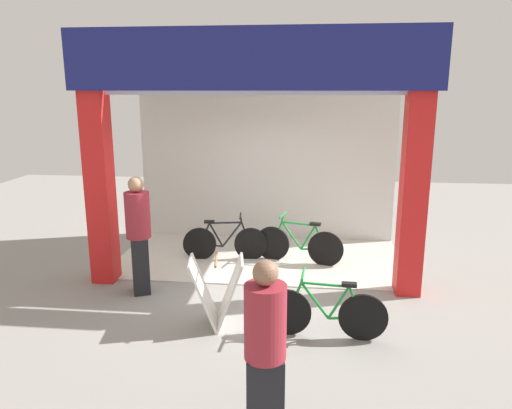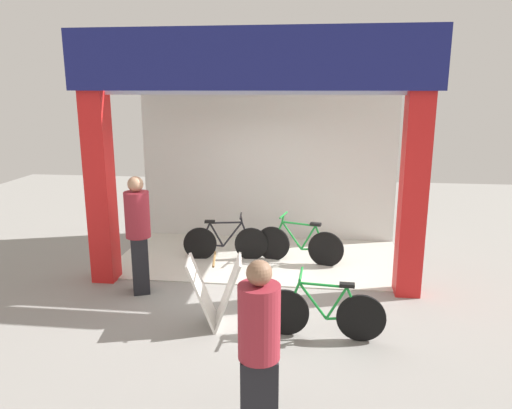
# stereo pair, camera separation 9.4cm
# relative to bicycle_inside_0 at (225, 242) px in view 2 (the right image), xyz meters

# --- Properties ---
(ground_plane) EXTENTS (18.07, 18.07, 0.00)m
(ground_plane) POSITION_rel_bicycle_inside_0_xyz_m (0.61, -1.12, -0.33)
(ground_plane) COLOR gray
(ground_plane) RESTS_ON ground
(shop_facade) EXTENTS (5.23, 2.86, 3.81)m
(shop_facade) POSITION_rel_bicycle_inside_0_xyz_m (0.61, 0.16, 1.69)
(shop_facade) COLOR beige
(shop_facade) RESTS_ON ground
(bicycle_inside_0) EXTENTS (1.50, 0.41, 0.83)m
(bicycle_inside_0) POSITION_rel_bicycle_inside_0_xyz_m (0.00, 0.00, 0.00)
(bicycle_inside_0) COLOR black
(bicycle_inside_0) RESTS_ON ground
(bicycle_inside_1) EXTENTS (1.54, 0.47, 0.86)m
(bicycle_inside_1) POSITION_rel_bicycle_inside_0_xyz_m (1.31, -0.03, 0.01)
(bicycle_inside_1) COLOR black
(bicycle_inside_1) RESTS_ON ground
(bicycle_parked_0) EXTENTS (1.51, 0.42, 0.83)m
(bicycle_parked_0) POSITION_rel_bicycle_inside_0_xyz_m (1.69, -2.61, 0.00)
(bicycle_parked_0) COLOR black
(bicycle_parked_0) RESTS_ON ground
(sandwich_board_sign) EXTENTS (0.76, 0.63, 0.92)m
(sandwich_board_sign) POSITION_rel_bicycle_inside_0_xyz_m (0.31, -2.44, 0.13)
(sandwich_board_sign) COLOR silver
(sandwich_board_sign) RESTS_ON ground
(pedestrian_0) EXTENTS (0.39, 0.39, 1.68)m
(pedestrian_0) POSITION_rel_bicycle_inside_0_xyz_m (1.12, -4.53, 0.54)
(pedestrian_0) COLOR black
(pedestrian_0) RESTS_ON ground
(pedestrian_1) EXTENTS (0.47, 0.61, 1.77)m
(pedestrian_1) POSITION_rel_bicycle_inside_0_xyz_m (-1.02, -1.52, 0.59)
(pedestrian_1) COLOR black
(pedestrian_1) RESTS_ON ground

